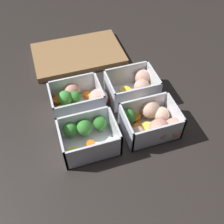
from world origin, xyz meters
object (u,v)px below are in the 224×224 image
Objects in this scene: container_near_left at (87,135)px; container_near_right at (153,122)px; container_far_right at (136,88)px; container_far_left at (79,99)px.

container_near_left and container_near_right have the same top height.
container_near_right is (0.16, -0.01, -0.00)m from container_near_left.
container_far_right is at bearing 34.14° from container_near_left.
container_near_left is 0.16m from container_near_right.
container_near_left is 0.12m from container_far_left.
container_near_left is at bearing -145.86° from container_far_right.
container_near_right is at bearing -3.91° from container_near_left.
container_near_left is 0.88× the size of container_far_right.
container_near_left is 0.21m from container_far_right.
container_far_left and container_far_right have the same top height.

